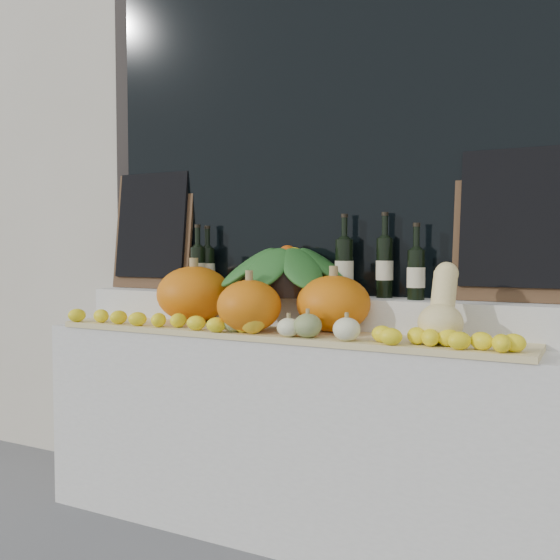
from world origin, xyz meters
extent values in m
cube|color=beige|center=(0.00, 2.25, 2.25)|extent=(7.00, 0.90, 4.50)
cube|color=black|center=(0.00, 1.80, 1.90)|extent=(2.40, 0.04, 2.10)
cube|color=black|center=(0.00, 1.77, 1.90)|extent=(2.20, 0.02, 2.00)
cube|color=silver|center=(0.00, 1.52, 0.44)|extent=(2.30, 0.55, 0.88)
cube|color=silver|center=(0.00, 1.68, 0.96)|extent=(2.30, 0.25, 0.16)
cube|color=tan|center=(0.00, 1.40, 0.89)|extent=(2.10, 0.32, 0.02)
ellipsoid|color=orange|center=(-0.50, 1.52, 1.04)|extent=(0.43, 0.43, 0.27)
ellipsoid|color=orange|center=(0.23, 1.50, 1.02)|extent=(0.36, 0.36, 0.24)
ellipsoid|color=orange|center=(-0.08, 1.33, 1.01)|extent=(0.32, 0.32, 0.22)
ellipsoid|color=#F1D88D|center=(0.70, 1.38, 0.98)|extent=(0.17, 0.17, 0.15)
cylinder|color=#F1D88D|center=(0.70, 1.43, 1.09)|extent=(0.09, 0.14, 0.18)
sphere|color=#F1D88D|center=(0.70, 1.47, 1.16)|extent=(0.09, 0.09, 0.09)
ellipsoid|color=#355F1C|center=(0.20, 1.29, 0.95)|extent=(0.11, 0.11, 0.10)
cylinder|color=#92804F|center=(0.20, 1.29, 1.01)|extent=(0.02, 0.02, 0.02)
ellipsoid|color=#355F1C|center=(-0.14, 1.30, 0.95)|extent=(0.09, 0.09, 0.08)
cylinder|color=#92804F|center=(-0.14, 1.30, 1.00)|extent=(0.02, 0.02, 0.02)
ellipsoid|color=#F4F3C3|center=(0.13, 1.28, 0.94)|extent=(0.09, 0.09, 0.08)
cylinder|color=#92804F|center=(0.13, 1.28, 0.99)|extent=(0.02, 0.02, 0.02)
ellipsoid|color=gold|center=(-0.04, 1.29, 0.97)|extent=(0.12, 0.12, 0.13)
cylinder|color=#92804F|center=(-0.04, 1.29, 1.05)|extent=(0.02, 0.02, 0.02)
ellipsoid|color=#F4F3C3|center=(0.37, 1.28, 0.95)|extent=(0.11, 0.11, 0.09)
cylinder|color=#92804F|center=(0.37, 1.28, 1.01)|extent=(0.02, 0.02, 0.02)
cylinder|color=black|center=(-0.07, 1.66, 1.10)|extent=(0.44, 0.44, 0.11)
cylinder|color=black|center=(-0.57, 1.65, 1.15)|extent=(0.07, 0.07, 0.22)
cylinder|color=black|center=(-0.57, 1.65, 1.31)|extent=(0.03, 0.03, 0.10)
cylinder|color=beige|center=(-0.57, 1.65, 1.14)|extent=(0.08, 0.08, 0.08)
cylinder|color=black|center=(-0.57, 1.65, 1.37)|extent=(0.03, 0.03, 0.02)
cylinder|color=black|center=(-0.54, 1.70, 1.15)|extent=(0.07, 0.07, 0.21)
cylinder|color=black|center=(-0.54, 1.70, 1.30)|extent=(0.03, 0.03, 0.10)
cylinder|color=beige|center=(-0.54, 1.70, 1.14)|extent=(0.08, 0.08, 0.08)
cylinder|color=black|center=(-0.54, 1.70, 1.36)|extent=(0.03, 0.03, 0.02)
cylinder|color=black|center=(0.20, 1.69, 1.17)|extent=(0.08, 0.08, 0.25)
cylinder|color=black|center=(0.20, 1.69, 1.34)|extent=(0.03, 0.03, 0.10)
cylinder|color=beige|center=(0.20, 1.69, 1.16)|extent=(0.08, 0.08, 0.08)
cylinder|color=black|center=(0.20, 1.69, 1.40)|extent=(0.03, 0.03, 0.02)
cylinder|color=black|center=(0.38, 1.71, 1.17)|extent=(0.07, 0.07, 0.26)
cylinder|color=black|center=(0.38, 1.71, 1.35)|extent=(0.03, 0.03, 0.10)
cylinder|color=beige|center=(0.38, 1.71, 1.16)|extent=(0.08, 0.08, 0.08)
cylinder|color=black|center=(0.38, 1.71, 1.41)|extent=(0.03, 0.03, 0.02)
cylinder|color=black|center=(0.53, 1.66, 1.14)|extent=(0.07, 0.07, 0.21)
cylinder|color=black|center=(0.53, 1.66, 1.30)|extent=(0.03, 0.03, 0.10)
cylinder|color=beige|center=(0.53, 1.66, 1.13)|extent=(0.08, 0.08, 0.08)
cylinder|color=black|center=(0.53, 1.66, 1.35)|extent=(0.03, 0.03, 0.02)
cube|color=#4C331E|center=(-0.92, 1.75, 1.35)|extent=(0.50, 0.09, 0.62)
cube|color=black|center=(-0.92, 1.73, 1.38)|extent=(0.44, 0.08, 0.56)
cube|color=#4C331E|center=(0.92, 1.75, 1.35)|extent=(0.50, 0.09, 0.62)
cube|color=black|center=(0.92, 1.73, 1.38)|extent=(0.44, 0.08, 0.56)
camera|label=1|loc=(1.23, -0.92, 1.26)|focal=40.00mm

